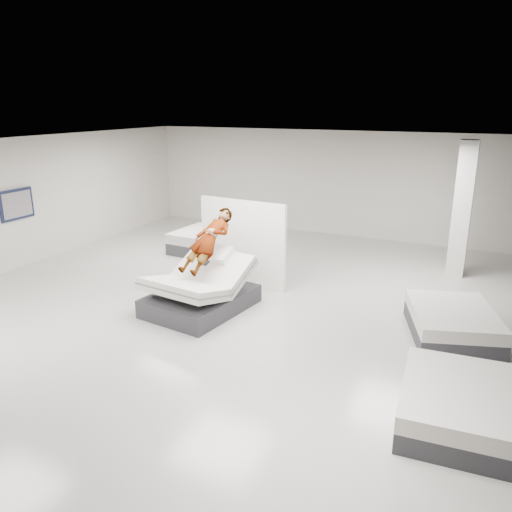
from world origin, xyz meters
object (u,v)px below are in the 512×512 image
flat_bed_right_near (458,405)px  flat_bed_left_far (215,243)px  remote (207,263)px  person (209,248)px  hero_bed (201,291)px  column (462,210)px  wall_poster (17,204)px  divider_panel (242,243)px  flat_bed_right_far (452,323)px

flat_bed_right_near → flat_bed_left_far: flat_bed_left_far is taller
remote → flat_bed_left_far: bearing=125.9°
person → flat_bed_right_near: person is taller
hero_bed → column: (4.43, 4.45, 1.21)m
column → wall_poster: bearing=-158.1°
column → hero_bed: bearing=-134.9°
column → divider_panel: bearing=-147.6°
flat_bed_left_far → wall_poster: bearing=-140.7°
flat_bed_right_far → column: (-0.23, 3.54, 1.35)m
flat_bed_left_far → flat_bed_right_near: bearing=-38.5°
hero_bed → remote: size_ratio=16.21×
remote → flat_bed_right_near: remote is taller
hero_bed → divider_panel: divider_panel is taller
wall_poster → column: bearing=21.9°
divider_panel → flat_bed_left_far: size_ratio=0.96×
flat_bed_left_far → hero_bed: bearing=-64.1°
hero_bed → flat_bed_right_far: size_ratio=1.05×
column → wall_poster: size_ratio=3.37×
person → wall_poster: person is taller
wall_poster → divider_panel: bearing=12.5°
flat_bed_right_near → person: bearing=157.2°
divider_panel → wall_poster: wall_poster is taller
hero_bed → column: 6.40m
divider_panel → flat_bed_right_near: bearing=-31.1°
wall_poster → hero_bed: bearing=-4.7°
hero_bed → flat_bed_right_near: size_ratio=1.16×
flat_bed_right_near → wall_poster: (-10.45, 2.21, 1.34)m
flat_bed_right_near → remote: bearing=160.4°
divider_panel → flat_bed_right_near: 6.01m
hero_bed → flat_bed_left_far: size_ratio=1.01×
flat_bed_right_far → flat_bed_left_far: (-6.38, 2.63, 0.04)m
flat_bed_right_near → hero_bed: bearing=160.4°
flat_bed_right_far → remote: bearing=-167.5°
flat_bed_right_near → divider_panel: bearing=144.6°
person → column: (4.39, 4.14, 0.37)m
person → column: 6.05m
person → divider_panel: size_ratio=0.77×
hero_bed → remote: (0.21, -0.07, 0.64)m
hero_bed → wall_poster: wall_poster is taller
hero_bed → flat_bed_right_far: (4.66, 0.91, -0.14)m
divider_panel → remote: bearing=-81.6°
hero_bed → remote: 0.68m
flat_bed_right_far → flat_bed_left_far: bearing=157.6°
flat_bed_right_near → flat_bed_left_far: 8.52m
remote → flat_bed_right_far: (4.45, 0.98, -0.78)m
flat_bed_right_near → column: size_ratio=0.61×
hero_bed → flat_bed_right_near: (4.95, -1.77, -0.13)m
remote → column: size_ratio=0.04×
flat_bed_left_far → divider_panel: bearing=-45.6°
flat_bed_right_near → column: (-0.52, 6.21, 1.34)m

